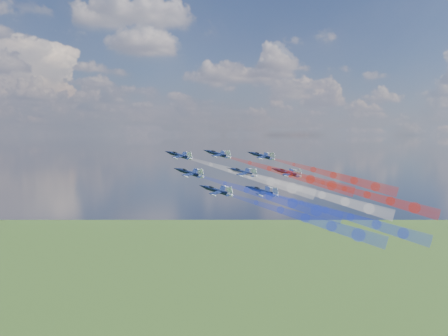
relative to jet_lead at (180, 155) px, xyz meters
name	(u,v)px	position (x,y,z in m)	size (l,w,h in m)	color
jet_lead	(180,155)	(0.00, 0.00, 0.00)	(8.81, 11.01, 2.94)	black
trail_lead	(250,176)	(18.99, -16.77, -6.10)	(3.67, 42.39, 3.67)	white
jet_inner_left	(190,173)	(-0.66, -15.96, -4.73)	(8.81, 11.01, 2.94)	black
trail_inner_left	(269,197)	(18.34, -32.73, -10.83)	(3.67, 42.39, 3.67)	#1B33EC
jet_inner_right	(218,154)	(13.57, -0.54, 0.29)	(8.81, 11.01, 2.94)	black
trail_inner_right	(289,174)	(32.56, -17.31, -5.80)	(3.67, 42.39, 3.67)	red
jet_outer_left	(217,191)	(3.64, -29.76, -8.90)	(8.81, 11.01, 2.94)	black
trail_outer_left	(305,218)	(22.63, -46.53, -15.00)	(3.67, 42.39, 3.67)	#1B33EC
jet_center_third	(243,172)	(17.03, -15.36, -5.03)	(8.81, 11.01, 2.94)	black
trail_center_third	(322,195)	(36.03, -32.13, -11.13)	(3.67, 42.39, 3.67)	white
jet_outer_right	(262,156)	(30.16, -0.40, -0.56)	(8.81, 11.01, 2.94)	black
trail_outer_right	(333,175)	(49.16, -17.17, -6.65)	(3.67, 42.39, 3.67)	red
jet_rear_left	(263,191)	(17.98, -29.06, -9.66)	(8.81, 11.01, 2.94)	black
trail_rear_left	(350,217)	(36.97, -45.83, -15.75)	(3.67, 42.39, 3.67)	#1B33EC
jet_rear_right	(288,173)	(32.40, -16.29, -5.51)	(8.81, 11.01, 2.94)	black
trail_rear_right	(367,195)	(51.39, -33.06, -11.60)	(3.67, 42.39, 3.67)	red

